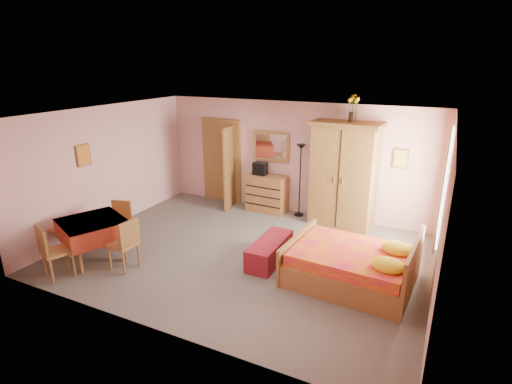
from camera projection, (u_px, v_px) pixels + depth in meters
The scene contains 23 objects.
floor at pixel (244, 254), 7.52m from camera, with size 6.50×6.50×0.00m, color slate.
ceiling at pixel (243, 114), 6.70m from camera, with size 6.50×6.50×0.00m, color brown.
wall_back at pixel (293, 158), 9.25m from camera, with size 6.50×0.10×2.60m, color #DB9F9E.
wall_front at pixel (151, 243), 4.97m from camera, with size 6.50×0.10×2.60m, color #DB9F9E.
wall_left at pixel (108, 168), 8.45m from camera, with size 0.10×5.00×2.60m, color #DB9F9E.
wall_right at pixel (443, 218), 5.77m from camera, with size 0.10×5.00×2.60m, color #DB9F9E.
doorway at pixel (222, 162), 10.09m from camera, with size 1.06×0.12×2.15m, color #9E6B35.
window at pixel (444, 185), 6.77m from camera, with size 0.08×1.40×1.95m, color white.
picture_left at pixel (83, 155), 7.80m from camera, with size 0.04×0.32×0.42m, color orange.
picture_back at pixel (401, 159), 8.18m from camera, with size 0.30×0.04×0.40m, color #D8BF59.
chest_of_drawers at pixel (267, 193), 9.52m from camera, with size 0.94×0.47×0.89m, color #A26637.
wall_mirror at pixel (271, 146), 9.35m from camera, with size 0.89×0.05×0.70m, color white.
stereo at pixel (260, 169), 9.42m from camera, with size 0.31×0.23×0.29m, color black.
floor_lamp at pixel (300, 181), 9.13m from camera, with size 0.22×0.22×1.69m, color black.
wardrobe at pixel (343, 175), 8.52m from camera, with size 1.45×0.75×2.27m, color olive.
sunflower_vase at pixel (353, 108), 8.07m from camera, with size 0.22×0.22×0.55m, color yellow.
bed at pixel (351, 256), 6.45m from camera, with size 1.97×1.55×0.91m, color #E61646.
bench at pixel (270, 251), 7.19m from camera, with size 0.45×1.22×0.41m, color maroon.
dining_table at pixel (94, 240), 7.22m from camera, with size 1.03×1.03×0.76m, color maroon.
chair_south at pixel (57, 251), 6.59m from camera, with size 0.43×0.43×0.95m, color #A26F37.
chair_north at pixel (119, 224), 7.75m from camera, with size 0.39×0.39×0.87m, color #9A6234.
chair_west at pixel (63, 228), 7.48m from camera, with size 0.43×0.43×0.96m, color #A87638.
chair_east at pixel (123, 244), 6.87m from camera, with size 0.42×0.42×0.92m, color #A36737.
Camera 1 is at (3.14, -6.00, 3.47)m, focal length 28.00 mm.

